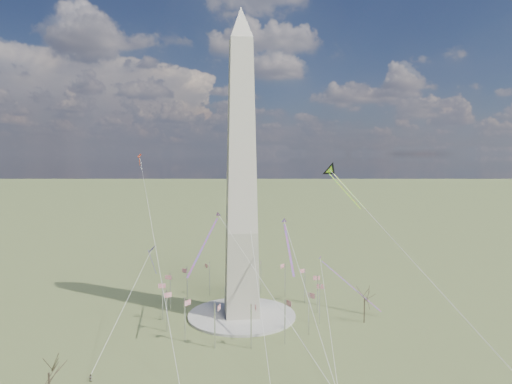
{
  "coord_description": "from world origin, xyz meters",
  "views": [
    {
      "loc": [
        -14.8,
        -148.02,
        54.22
      ],
      "look_at": [
        4.82,
        0.0,
        41.78
      ],
      "focal_mm": 32.0,
      "sensor_mm": 36.0,
      "label": 1
    }
  ],
  "objects": [
    {
      "name": "tree_near",
      "position": [
        38.57,
        -10.92,
        8.73
      ],
      "size": [
        7.0,
        7.0,
        12.24
      ],
      "color": "#453A29",
      "rests_on": "ground"
    },
    {
      "name": "person_west",
      "position": [
        -40.22,
        -38.97,
        0.89
      ],
      "size": [
        1.1,
        1.04,
        1.78
      ],
      "primitive_type": "imported",
      "rotation": [
        0.0,
        0.0,
        2.55
      ],
      "color": "gray",
      "rests_on": "ground"
    },
    {
      "name": "washington_monument",
      "position": [
        0.0,
        0.0,
        47.95
      ],
      "size": [
        15.56,
        15.56,
        100.0
      ],
      "color": "#ABA58F",
      "rests_on": "plaza"
    },
    {
      "name": "kite_diamond_purple",
      "position": [
        -28.93,
        -1.67,
        22.97
      ],
      "size": [
        2.48,
        3.26,
        9.5
      ],
      "rotation": [
        0.0,
        0.0,
        2.31
      ],
      "color": "navy",
      "rests_on": "ground"
    },
    {
      "name": "plaza",
      "position": [
        0.0,
        0.0,
        0.4
      ],
      "size": [
        36.0,
        36.0,
        0.8
      ],
      "primitive_type": "cylinder",
      "color": "#AEAB9F",
      "rests_on": "ground"
    },
    {
      "name": "kite_small_red",
      "position": [
        -36.77,
        37.39,
        53.12
      ],
      "size": [
        1.7,
        1.65,
        4.84
      ],
      "rotation": [
        0.0,
        0.0,
        3.1
      ],
      "color": "red",
      "rests_on": "ground"
    },
    {
      "name": "kite_streamer_left",
      "position": [
        11.9,
        -17.31,
        28.89
      ],
      "size": [
        2.2,
        19.53,
        13.4
      ],
      "rotation": [
        0.0,
        0.0,
        3.09
      ],
      "color": "red",
      "rests_on": "ground"
    },
    {
      "name": "flagpole_ring",
      "position": [
        -0.0,
        -0.0,
        7.27
      ],
      "size": [
        54.4,
        54.4,
        13.0
      ],
      "color": "silver",
      "rests_on": "ground"
    },
    {
      "name": "kite_streamer_right",
      "position": [
        35.02,
        3.7,
        11.64
      ],
      "size": [
        18.02,
        17.45,
        16.28
      ],
      "rotation": [
        0.0,
        0.0,
        3.95
      ],
      "color": "red",
      "rests_on": "ground"
    },
    {
      "name": "kite_streamer_mid",
      "position": [
        -11.16,
        -11.38,
        29.9
      ],
      "size": [
        11.01,
        21.32,
        15.76
      ],
      "rotation": [
        0.0,
        0.0,
        2.7
      ],
      "color": "red",
      "rests_on": "ground"
    },
    {
      "name": "kite_small_white",
      "position": [
        3.41,
        51.09,
        65.23
      ],
      "size": [
        1.63,
        1.46,
        4.47
      ],
      "rotation": [
        0.0,
        0.0,
        3.14
      ],
      "color": "silver",
      "rests_on": "ground"
    },
    {
      "name": "ground",
      "position": [
        0.0,
        0.0,
        0.0
      ],
      "size": [
        2000.0,
        2000.0,
        0.0
      ],
      "primitive_type": "plane",
      "color": "#4A5F2F",
      "rests_on": "ground"
    },
    {
      "name": "tree_far",
      "position": [
        -45.81,
        -51.12,
        9.09
      ],
      "size": [
        7.29,
        7.29,
        12.75
      ],
      "color": "#453A29",
      "rests_on": "ground"
    },
    {
      "name": "kite_delta_black",
      "position": [
        32.42,
        6.01,
        47.78
      ],
      "size": [
        11.43,
        18.09,
        14.96
      ],
      "rotation": [
        0.0,
        0.0,
        3.57
      ],
      "color": "black",
      "rests_on": "ground"
    }
  ]
}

